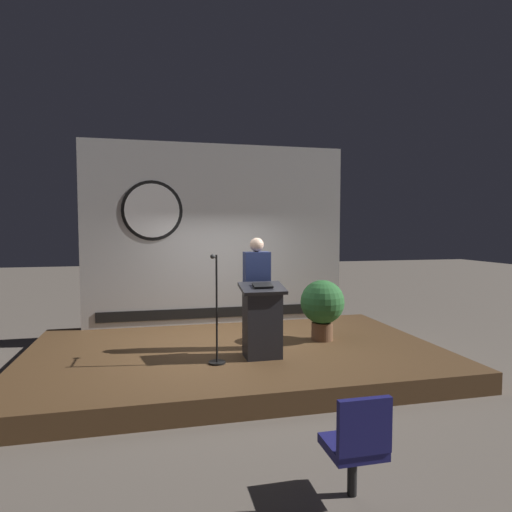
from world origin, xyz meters
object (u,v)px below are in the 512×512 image
(speaker_person, at_px, (257,292))
(microphone_stand, at_px, (216,324))
(podium, at_px, (262,321))
(potted_plant, at_px, (322,304))
(audience_chair_left, at_px, (357,441))

(speaker_person, xyz_separation_m, microphone_stand, (-0.72, -0.57, -0.35))
(speaker_person, relative_size, microphone_stand, 1.14)
(podium, distance_m, microphone_stand, 0.70)
(microphone_stand, distance_m, potted_plant, 2.08)
(speaker_person, xyz_separation_m, audience_chair_left, (-0.00, -3.49, -0.70))
(microphone_stand, height_order, potted_plant, microphone_stand)
(speaker_person, bearing_deg, podium, -93.62)
(microphone_stand, distance_m, audience_chair_left, 3.03)
(podium, height_order, microphone_stand, microphone_stand)
(microphone_stand, xyz_separation_m, audience_chair_left, (0.72, -2.92, -0.35))
(speaker_person, relative_size, potted_plant, 1.71)
(potted_plant, bearing_deg, podium, -149.50)
(speaker_person, distance_m, microphone_stand, 0.99)
(podium, bearing_deg, potted_plant, 30.50)
(podium, xyz_separation_m, potted_plant, (1.23, 0.72, 0.07))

